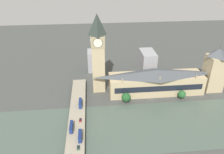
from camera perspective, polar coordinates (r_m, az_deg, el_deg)
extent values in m
plane|color=#424442|center=(219.65, 10.14, -5.93)|extent=(600.00, 600.00, 0.00)
cube|color=#47564C|center=(191.91, 12.95, -11.98)|extent=(61.13, 360.00, 0.30)
cube|color=tan|center=(228.59, 11.36, -1.70)|extent=(23.46, 95.46, 19.55)
cube|color=black|center=(218.40, 12.22, -3.03)|extent=(0.40, 87.83, 5.86)
pyramid|color=#474C51|center=(222.69, 11.66, 1.10)|extent=(22.99, 93.55, 5.59)
cone|color=#9E8966|center=(227.30, 21.19, 0.16)|extent=(2.20, 2.20, 5.00)
cone|color=#9E8966|center=(213.82, 12.44, -0.28)|extent=(2.20, 2.20, 5.00)
cone|color=#9E8966|center=(205.92, 2.77, -0.76)|extent=(2.20, 2.20, 5.00)
cube|color=tan|center=(219.47, -3.59, 3.45)|extent=(12.45, 12.45, 59.82)
cube|color=tan|center=(210.43, -3.79, 9.46)|extent=(13.19, 13.19, 11.20)
cylinder|color=black|center=(204.39, -3.72, 8.89)|extent=(0.50, 9.10, 9.10)
cylinder|color=silver|center=(204.27, -3.71, 8.88)|extent=(0.62, 8.42, 8.42)
cylinder|color=black|center=(216.49, -3.86, 10.01)|extent=(0.50, 9.10, 9.10)
cylinder|color=silver|center=(216.62, -3.86, 10.02)|extent=(0.62, 8.42, 8.42)
cylinder|color=black|center=(210.71, -2.03, 9.53)|extent=(9.10, 0.50, 9.10)
cylinder|color=silver|center=(210.71, -1.99, 9.53)|extent=(8.42, 0.62, 8.42)
cylinder|color=black|center=(210.35, -5.55, 9.38)|extent=(9.10, 0.50, 9.10)
cylinder|color=silver|center=(210.35, -5.59, 9.38)|extent=(8.42, 0.62, 8.42)
pyramid|color=#2D3833|center=(205.94, -3.93, 13.57)|extent=(12.70, 12.70, 19.97)
cube|color=tan|center=(248.31, 25.06, 0.94)|extent=(17.44, 17.44, 37.84)
pyramid|color=#474C51|center=(239.72, 26.16, 5.79)|extent=(17.44, 17.44, 7.85)
cylinder|color=#333338|center=(237.81, 26.46, 7.11)|extent=(0.30, 0.30, 4.00)
cube|color=gray|center=(183.28, -9.25, -13.20)|extent=(3.00, 11.72, 3.25)
cube|color=gray|center=(226.58, -8.65, -4.14)|extent=(3.00, 11.72, 3.25)
cube|color=gray|center=(181.82, -9.30, -12.67)|extent=(154.27, 13.79, 1.20)
cube|color=navy|center=(178.26, -10.55, -12.94)|extent=(11.46, 2.41, 1.92)
cube|color=black|center=(178.01, -10.56, -12.85)|extent=(10.32, 2.47, 0.84)
cube|color=navy|center=(176.91, -10.61, -12.43)|extent=(11.24, 2.41, 2.25)
cube|color=black|center=(176.84, -10.61, -12.41)|extent=(10.32, 2.47, 1.08)
cube|color=navy|center=(176.13, -10.65, -12.14)|extent=(11.12, 2.28, 0.16)
cylinder|color=black|center=(182.37, -10.08, -12.13)|extent=(1.09, 0.28, 1.09)
cylinder|color=black|center=(182.60, -10.78, -12.15)|extent=(1.09, 0.28, 1.09)
cylinder|color=black|center=(175.17, -10.26, -14.16)|extent=(1.09, 0.28, 1.09)
cylinder|color=black|center=(175.41, -10.99, -14.18)|extent=(1.09, 0.28, 1.09)
cube|color=navy|center=(202.53, -8.26, -7.02)|extent=(11.84, 2.53, 1.93)
cube|color=black|center=(202.31, -8.26, -6.93)|extent=(10.65, 2.59, 0.85)
cube|color=navy|center=(201.33, -8.30, -6.53)|extent=(11.60, 2.53, 2.27)
cube|color=black|center=(201.27, -8.30, -6.50)|extent=(10.65, 2.59, 1.09)
cube|color=navy|center=(200.64, -8.32, -6.24)|extent=(11.48, 2.40, 0.16)
cylinder|color=black|center=(207.07, -7.88, -6.40)|extent=(1.12, 0.28, 1.12)
cylinder|color=black|center=(207.21, -8.52, -6.42)|extent=(1.12, 0.28, 1.12)
cylinder|color=black|center=(198.97, -7.94, -8.02)|extent=(1.12, 0.28, 1.12)
cylinder|color=black|center=(199.11, -8.61, -8.05)|extent=(1.12, 0.28, 1.12)
cube|color=navy|center=(169.72, -8.33, -15.25)|extent=(10.81, 2.50, 1.96)
cube|color=black|center=(169.45, -8.34, -15.15)|extent=(9.73, 2.56, 0.86)
cube|color=navy|center=(168.27, -8.38, -14.72)|extent=(10.60, 2.50, 2.30)
cube|color=black|center=(168.19, -8.38, -14.69)|extent=(9.73, 2.56, 1.10)
cube|color=navy|center=(167.44, -8.41, -14.41)|extent=(10.49, 2.38, 0.16)
cylinder|color=black|center=(173.55, -7.87, -14.42)|extent=(1.09, 0.28, 1.09)
cylinder|color=black|center=(173.71, -8.65, -14.44)|extent=(1.09, 0.28, 1.09)
cylinder|color=black|center=(167.07, -7.95, -16.50)|extent=(1.09, 0.28, 1.09)
cylinder|color=black|center=(167.23, -8.76, -16.52)|extent=(1.09, 0.28, 1.09)
cube|color=maroon|center=(185.88, -8.27, -11.05)|extent=(4.63, 1.80, 0.66)
cube|color=black|center=(185.40, -8.29, -10.94)|extent=(2.41, 1.62, 0.52)
cylinder|color=black|center=(187.44, -8.00, -10.74)|extent=(0.62, 0.22, 0.62)
cylinder|color=black|center=(187.55, -8.50, -10.75)|extent=(0.62, 0.22, 0.62)
cylinder|color=black|center=(184.54, -8.03, -11.47)|extent=(0.62, 0.22, 0.62)
cylinder|color=black|center=(184.65, -8.54, -11.49)|extent=(0.62, 0.22, 0.62)
cylinder|color=black|center=(160.74, -10.80, -19.17)|extent=(0.71, 0.22, 0.71)
cylinder|color=black|center=(160.94, -11.43, -19.17)|extent=(0.71, 0.22, 0.71)
cube|color=#2D5638|center=(163.66, -8.81, -17.77)|extent=(4.35, 1.84, 0.57)
cube|color=black|center=(163.16, -8.83, -17.66)|extent=(2.26, 1.66, 0.58)
cylinder|color=black|center=(164.90, -8.49, -17.39)|extent=(0.71, 0.22, 0.71)
cylinder|color=black|center=(165.03, -9.09, -17.40)|extent=(0.71, 0.22, 0.71)
cylinder|color=black|center=(162.57, -8.53, -18.23)|extent=(0.71, 0.22, 0.71)
cylinder|color=black|center=(162.70, -9.14, -18.24)|extent=(0.71, 0.22, 0.71)
cube|color=#939399|center=(269.96, -4.83, 4.28)|extent=(19.03, 14.06, 25.02)
cube|color=#939399|center=(261.60, 9.17, 3.63)|extent=(27.58, 16.00, 28.63)
cylinder|color=brown|center=(212.34, 3.68, -6.44)|extent=(0.70, 0.70, 2.32)
sphere|color=#1E4C23|center=(209.57, 3.72, -5.33)|extent=(8.89, 8.89, 8.89)
cylinder|color=brown|center=(227.81, 17.62, -5.26)|extent=(0.70, 0.70, 2.13)
sphere|color=#235628|center=(225.52, 17.78, -4.33)|extent=(7.77, 7.77, 7.77)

